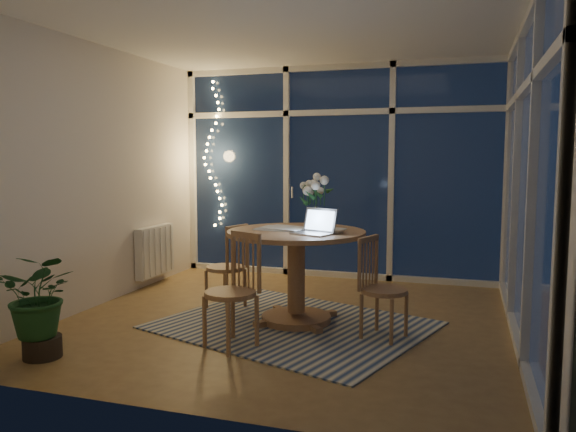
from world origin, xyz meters
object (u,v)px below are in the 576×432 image
Objects in this scene: chair_right at (384,288)px; laptop at (312,221)px; flower_vase at (316,216)px; potted_plant at (41,308)px; chair_front at (230,290)px; chair_left at (226,266)px; dining_table at (296,277)px.

chair_right is 0.81m from laptop.
flower_vase is (-0.09, 0.48, -0.01)m from laptop.
laptop is at bearing 35.06° from potted_plant.
flower_vase is at bearing 122.08° from laptop.
chair_front is at bearing -110.56° from flower_vase.
flower_vase reaches higher than chair_left.
chair_front is 1.25m from flower_vase.
potted_plant is (-1.55, -1.42, -0.04)m from dining_table.
dining_table is at bearing 90.26° from chair_left.
potted_plant is (-1.74, -1.22, -0.58)m from laptop.
chair_left reaches higher than dining_table.
potted_plant is at bearing -126.72° from chair_front.
chair_right is at bearing 91.64° from chair_left.
chair_right is 1.01m from flower_vase.
chair_left is at bearing -178.30° from flower_vase.
chair_front is at bearing -108.36° from laptop.
chair_right is at bearing 53.73° from chair_front.
dining_table is 0.85m from chair_right.
chair_front reaches higher than dining_table.
chair_left is (-0.80, 0.26, 0.01)m from dining_table.
chair_right is 0.93× the size of chair_front.
flower_vase is at bearing 95.99° from chair_front.
laptop reaches higher than flower_vase.
potted_plant is at bearing 135.92° from chair_right.
chair_right is at bearing -15.08° from dining_table.
chair_right is 2.66× the size of laptop.
laptop is at bearing 83.68° from chair_left.
flower_vase is at bearing 69.31° from dining_table.
laptop is 2.21m from potted_plant.
chair_left reaches higher than potted_plant.
dining_table is at bearing 96.04° from chair_front.
laptop is (0.20, -0.20, 0.54)m from dining_table.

